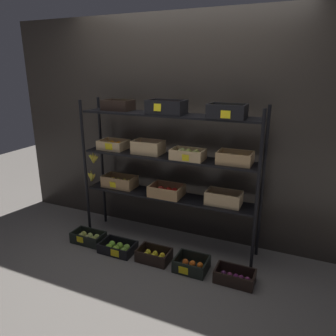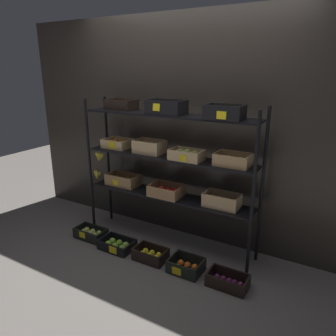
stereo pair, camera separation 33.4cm
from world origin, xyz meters
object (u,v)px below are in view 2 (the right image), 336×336
Objects in this scene: crate_ground_plum at (228,282)px; display_rack at (167,156)px; crate_ground_apple_green at (117,245)px; crate_ground_pear at (91,234)px; crate_ground_lemon at (151,255)px; crate_ground_tangerine at (186,267)px.

display_rack is at bearing 155.70° from crate_ground_plum.
crate_ground_pear is at bearing 175.63° from crate_ground_apple_green.
display_rack is 1.30m from crate_ground_pear.
display_rack reaches higher than crate_ground_pear.
crate_ground_apple_green is 1.11× the size of crate_ground_lemon.
crate_ground_pear reaches higher than crate_ground_apple_green.
crate_ground_apple_green is (-0.41, -0.38, -0.96)m from display_rack.
crate_ground_pear is at bearing -156.65° from display_rack.
crate_ground_pear is 1.01× the size of crate_ground_plum.
crate_ground_apple_green is 1.25m from crate_ground_plum.
crate_ground_apple_green is at bearing -179.04° from crate_ground_tangerine.
crate_ground_plum reaches higher than crate_ground_apple_green.
display_rack is 5.60× the size of crate_ground_plum.
crate_ground_tangerine is (1.23, -0.02, -0.01)m from crate_ground_pear.
crate_ground_lemon is at bearing 1.02° from crate_ground_apple_green.
crate_ground_pear is at bearing 178.94° from crate_ground_plum.
display_rack is 5.54× the size of crate_ground_pear.
crate_ground_tangerine is at bearing 0.96° from crate_ground_apple_green.
crate_ground_plum is at bearing -1.85° from crate_ground_tangerine.
crate_ground_plum is (0.84, -0.38, -0.96)m from display_rack.
crate_ground_lemon is at bearing 179.49° from crate_ground_plum.
crate_ground_pear is (-0.81, -0.35, -0.95)m from display_rack.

